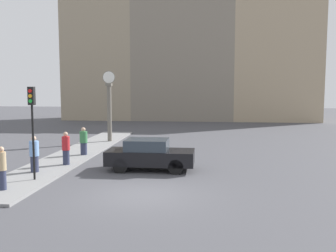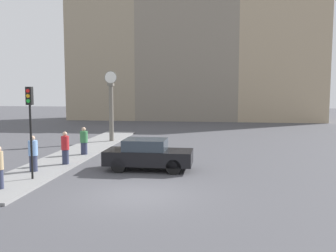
# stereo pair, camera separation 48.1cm
# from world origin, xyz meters

# --- Properties ---
(ground_plane) EXTENTS (120.00, 120.00, 0.00)m
(ground_plane) POSITION_xyz_m (0.00, 0.00, 0.00)
(ground_plane) COLOR #47474C
(sidewalk_corner) EXTENTS (2.53, 20.22, 0.11)m
(sidewalk_corner) POSITION_xyz_m (-5.38, 8.11, 0.06)
(sidewalk_corner) COLOR gray
(sidewalk_corner) RESTS_ON ground_plane
(building_row) EXTENTS (30.37, 5.00, 15.56)m
(building_row) POSITION_xyz_m (0.00, 32.14, 7.63)
(building_row) COLOR gray
(building_row) RESTS_ON ground_plane
(sedan_car) EXTENTS (4.20, 1.77, 1.51)m
(sedan_car) POSITION_xyz_m (-0.35, 4.13, 0.77)
(sedan_car) COLOR black
(sedan_car) RESTS_ON ground_plane
(traffic_light_near) EXTENTS (0.26, 0.24, 3.92)m
(traffic_light_near) POSITION_xyz_m (-4.85, 1.32, 2.91)
(traffic_light_near) COLOR black
(traffic_light_near) RESTS_ON sidewalk_corner
(street_clock) EXTENTS (0.90, 0.41, 5.04)m
(street_clock) POSITION_xyz_m (-4.65, 12.73, 2.61)
(street_clock) COLOR #666056
(street_clock) RESTS_ON sidewalk_corner
(pedestrian_red_top) EXTENTS (0.39, 0.39, 1.67)m
(pedestrian_red_top) POSITION_xyz_m (-4.67, 4.43, 0.94)
(pedestrian_red_top) COLOR #2D334C
(pedestrian_red_top) RESTS_ON sidewalk_corner
(pedestrian_blue_stripe) EXTENTS (0.42, 0.42, 1.67)m
(pedestrian_blue_stripe) POSITION_xyz_m (-5.49, 2.69, 0.93)
(pedestrian_blue_stripe) COLOR #2D334C
(pedestrian_blue_stripe) RESTS_ON sidewalk_corner
(pedestrian_green_hoodie) EXTENTS (0.44, 0.44, 1.59)m
(pedestrian_green_hoodie) POSITION_xyz_m (-4.70, 7.21, 0.89)
(pedestrian_green_hoodie) COLOR #2D334C
(pedestrian_green_hoodie) RESTS_ON sidewalk_corner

